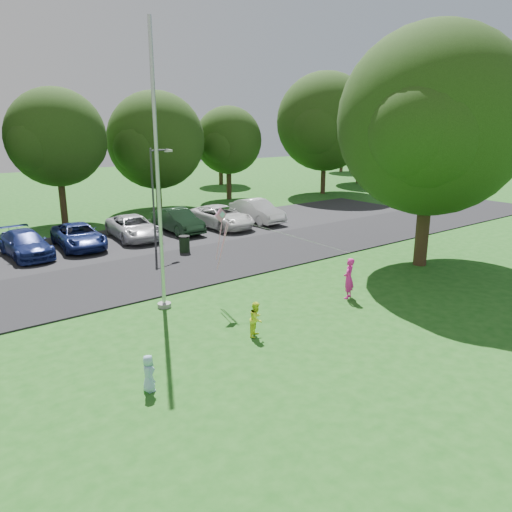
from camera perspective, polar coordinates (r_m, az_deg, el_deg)
ground at (r=17.16m, az=8.13°, el=-8.02°), size 120.00×120.00×0.00m
park_road at (r=23.90m, az=-7.40°, el=-1.11°), size 60.00×6.00×0.06m
parking_strip at (r=29.53m, az=-13.79°, el=1.77°), size 42.00×7.00×0.06m
flagpole at (r=17.93m, az=-11.07°, el=6.76°), size 0.50×0.50×10.00m
street_lamp at (r=26.46m, az=-11.38°, el=7.40°), size 1.47×0.57×5.35m
trash_can at (r=26.19m, az=-8.18°, el=1.31°), size 0.58×0.58×0.91m
big_tree at (r=24.20m, az=19.50°, el=13.88°), size 9.13×8.44×10.90m
tree_row at (r=37.46m, az=-17.69°, el=13.11°), size 64.35×11.94×10.88m
horizon_trees at (r=47.42m, az=-18.84°, el=11.65°), size 77.46×7.20×7.02m
parked_cars at (r=29.16m, az=-14.77°, el=2.99°), size 19.89×5.53×1.49m
woman at (r=19.67m, az=10.54°, el=-2.52°), size 0.70×0.61×1.61m
child_yellow at (r=16.12m, az=0.03°, el=-7.21°), size 0.71×0.67×1.15m
child_blue at (r=13.38m, az=-12.17°, el=-12.97°), size 0.36×0.52×1.00m
kite at (r=18.45m, az=-3.65°, el=3.23°), size 4.40×2.90×2.39m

